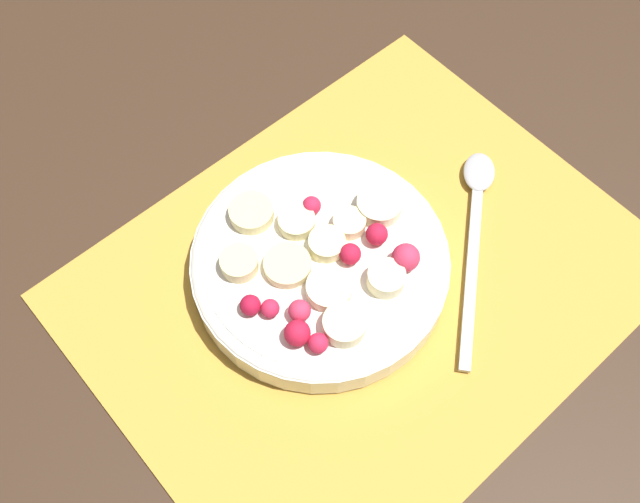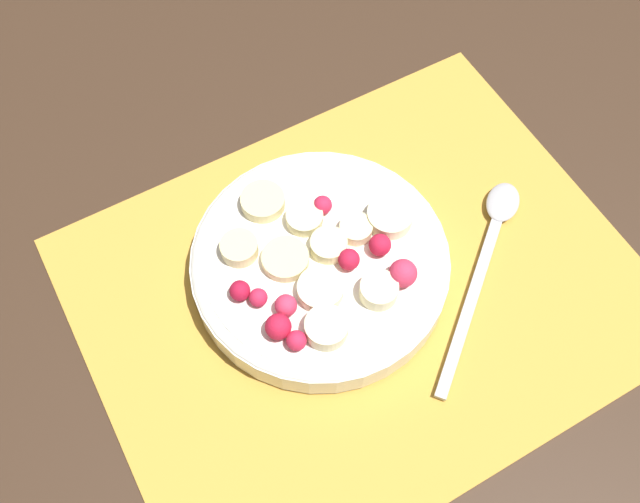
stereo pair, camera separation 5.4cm
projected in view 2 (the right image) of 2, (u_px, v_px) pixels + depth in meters
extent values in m
plane|color=#382619|center=(361.00, 290.00, 0.57)|extent=(3.00, 3.00, 0.00)
cube|color=gold|center=(361.00, 288.00, 0.57)|extent=(0.43, 0.34, 0.01)
cylinder|color=silver|center=(320.00, 265.00, 0.56)|extent=(0.20, 0.20, 0.02)
torus|color=silver|center=(320.00, 259.00, 0.55)|extent=(0.20, 0.20, 0.01)
cylinder|color=white|center=(320.00, 257.00, 0.55)|extent=(0.18, 0.18, 0.00)
cylinder|color=#F4EAB7|center=(374.00, 293.00, 0.53)|extent=(0.04, 0.04, 0.01)
cylinder|color=#F4EAB7|center=(319.00, 288.00, 0.53)|extent=(0.05, 0.05, 0.01)
cylinder|color=beige|center=(356.00, 229.00, 0.55)|extent=(0.04, 0.04, 0.01)
cylinder|color=beige|center=(285.00, 259.00, 0.54)|extent=(0.05, 0.05, 0.01)
cylinder|color=beige|center=(305.00, 218.00, 0.56)|extent=(0.04, 0.04, 0.01)
cylinder|color=#F4EAB7|center=(326.00, 328.00, 0.51)|extent=(0.04, 0.04, 0.01)
cylinder|color=beige|center=(263.00, 202.00, 0.57)|extent=(0.05, 0.05, 0.01)
cylinder|color=beige|center=(239.00, 248.00, 0.54)|extent=(0.04, 0.04, 0.01)
cylinder|color=beige|center=(329.00, 245.00, 0.55)|extent=(0.04, 0.04, 0.01)
cylinder|color=#F4EAB7|center=(390.00, 217.00, 0.56)|extent=(0.04, 0.04, 0.01)
sphere|color=#B21433|center=(240.00, 291.00, 0.53)|extent=(0.02, 0.02, 0.02)
sphere|color=#D12347|center=(258.00, 297.00, 0.52)|extent=(0.01, 0.01, 0.01)
sphere|color=#D12347|center=(296.00, 341.00, 0.51)|extent=(0.02, 0.02, 0.02)
sphere|color=red|center=(349.00, 259.00, 0.54)|extent=(0.02, 0.02, 0.02)
sphere|color=#DB3356|center=(403.00, 273.00, 0.53)|extent=(0.02, 0.02, 0.02)
sphere|color=#DB3356|center=(285.00, 304.00, 0.52)|extent=(0.02, 0.02, 0.02)
sphere|color=#D12347|center=(327.00, 203.00, 0.56)|extent=(0.02, 0.02, 0.02)
sphere|color=red|center=(380.00, 245.00, 0.54)|extent=(0.02, 0.02, 0.02)
sphere|color=red|center=(278.00, 327.00, 0.51)|extent=(0.02, 0.02, 0.02)
cube|color=#B2B2B7|center=(470.00, 304.00, 0.56)|extent=(0.13, 0.11, 0.00)
ellipsoid|color=#B2B2B7|center=(503.00, 202.00, 0.60)|extent=(0.05, 0.05, 0.01)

